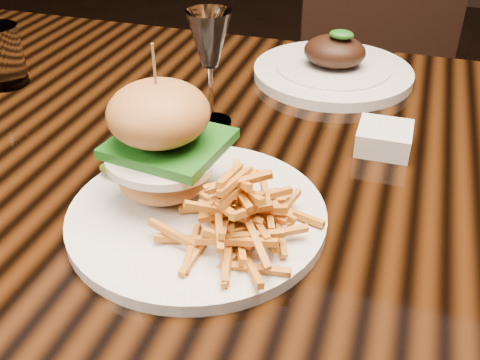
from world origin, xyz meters
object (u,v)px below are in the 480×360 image
(chair_far, at_px, (383,68))
(burger_plate, at_px, (193,181))
(far_dish, at_px, (333,68))
(wine_glass, at_px, (210,44))
(dining_table, at_px, (279,199))

(chair_far, bearing_deg, burger_plate, -113.95)
(burger_plate, height_order, chair_far, burger_plate)
(burger_plate, relative_size, far_dish, 1.07)
(burger_plate, xyz_separation_m, wine_glass, (-0.06, 0.23, 0.07))
(wine_glass, relative_size, far_dish, 0.62)
(dining_table, xyz_separation_m, far_dish, (0.02, 0.29, 0.09))
(dining_table, relative_size, burger_plate, 5.28)
(dining_table, bearing_deg, wine_glass, 154.26)
(wine_glass, height_order, far_dish, wine_glass)
(dining_table, relative_size, chair_far, 1.68)
(dining_table, distance_m, burger_plate, 0.22)
(wine_glass, height_order, chair_far, chair_far)
(burger_plate, bearing_deg, far_dish, 99.66)
(far_dish, xyz_separation_m, chair_far, (0.06, 0.60, -0.23))
(wine_glass, bearing_deg, chair_far, 75.87)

